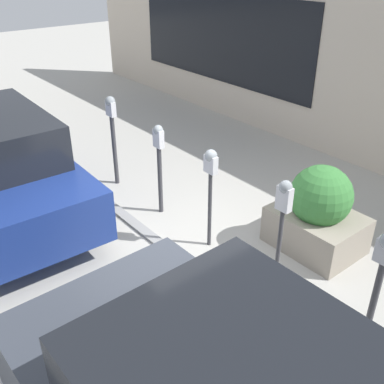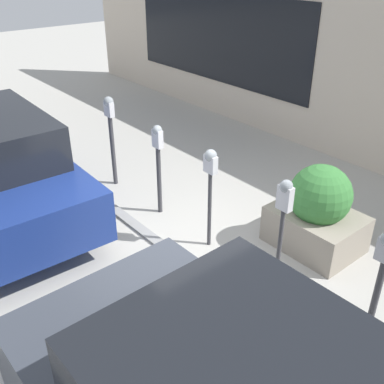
{
  "view_description": "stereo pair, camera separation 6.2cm",
  "coord_description": "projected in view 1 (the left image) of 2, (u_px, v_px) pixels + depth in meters",
  "views": [
    {
      "loc": [
        -3.9,
        3.01,
        3.72
      ],
      "look_at": [
        0.0,
        -0.14,
        0.97
      ],
      "focal_mm": 42.0,
      "sensor_mm": 36.0,
      "label": 1
    },
    {
      "loc": [
        -3.86,
        3.06,
        3.72
      ],
      "look_at": [
        0.0,
        -0.14,
        0.97
      ],
      "focal_mm": 42.0,
      "sensor_mm": 36.0,
      "label": 2
    }
  ],
  "objects": [
    {
      "name": "ground_plane",
      "position": [
        184.0,
        258.0,
        6.11
      ],
      "size": [
        40.0,
        40.0,
        0.0
      ],
      "primitive_type": "plane",
      "color": "#ADAAA3"
    },
    {
      "name": "parking_meter_nearest",
      "position": [
        381.0,
        272.0,
        4.19
      ],
      "size": [
        0.2,
        0.17,
        1.49
      ],
      "color": "#38383D",
      "rests_on": "ground_plane"
    },
    {
      "name": "parking_meter_farthest",
      "position": [
        112.0,
        125.0,
        7.52
      ],
      "size": [
        0.2,
        0.17,
        1.58
      ],
      "color": "#38383D",
      "rests_on": "ground_plane"
    },
    {
      "name": "curb_strip",
      "position": [
        179.0,
        259.0,
        6.05
      ],
      "size": [
        19.0,
        0.16,
        0.04
      ],
      "color": "gray",
      "rests_on": "ground_plane"
    },
    {
      "name": "parking_meter_second",
      "position": [
        283.0,
        211.0,
        4.94
      ],
      "size": [
        0.17,
        0.15,
        1.54
      ],
      "color": "#38383D",
      "rests_on": "ground_plane"
    },
    {
      "name": "parking_meter_middle",
      "position": [
        211.0,
        174.0,
        5.85
      ],
      "size": [
        0.19,
        0.16,
        1.46
      ],
      "color": "#38383D",
      "rests_on": "ground_plane"
    },
    {
      "name": "planter_box",
      "position": [
        318.0,
        213.0,
        6.09
      ],
      "size": [
        1.19,
        0.93,
        1.23
      ],
      "color": "gray",
      "rests_on": "ground_plane"
    },
    {
      "name": "parking_meter_fourth",
      "position": [
        159.0,
        155.0,
        6.7
      ],
      "size": [
        0.17,
        0.15,
        1.45
      ],
      "color": "#38383D",
      "rests_on": "ground_plane"
    }
  ]
}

